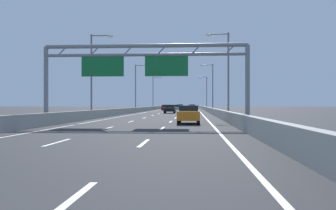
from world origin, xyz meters
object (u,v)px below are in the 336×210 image
at_px(streetlamp_left_mid, 93,71).
at_px(streetlamp_right_distant, 206,91).
at_px(sign_gantry, 142,63).
at_px(streetlamp_left_distant, 154,91).
at_px(streetlamp_right_mid, 226,70).
at_px(streetlamp_left_far, 137,85).
at_px(streetlamp_right_far, 212,85).
at_px(silver_car, 176,108).
at_px(yellow_car, 192,107).
at_px(orange_car, 189,114).
at_px(green_car, 192,108).
at_px(red_car, 165,107).
at_px(blue_car, 180,107).
at_px(black_car, 170,109).

relative_size(streetlamp_left_mid, streetlamp_right_distant, 1.00).
relative_size(sign_gantry, streetlamp_left_distant, 1.73).
relative_size(streetlamp_right_mid, streetlamp_left_far, 1.00).
height_order(streetlamp_left_far, streetlamp_right_far, same).
relative_size(streetlamp_left_mid, silver_car, 2.23).
distance_m(streetlamp_right_far, yellow_car, 48.32).
distance_m(streetlamp_left_far, orange_car, 44.45).
bearing_deg(streetlamp_left_far, streetlamp_right_mid, -64.96).
bearing_deg(streetlamp_right_mid, green_car, 96.31).
distance_m(streetlamp_right_far, silver_car, 12.90).
height_order(streetlamp_right_mid, red_car, streetlamp_right_mid).
relative_size(orange_car, silver_car, 0.99).
height_order(streetlamp_left_far, streetlamp_right_distant, same).
height_order(streetlamp_right_mid, streetlamp_right_far, same).
height_order(streetlamp_right_distant, orange_car, streetlamp_right_distant).
xyz_separation_m(streetlamp_left_far, silver_car, (7.46, 9.43, -4.64)).
bearing_deg(sign_gantry, streetlamp_right_mid, 57.54).
relative_size(streetlamp_left_far, blue_car, 2.26).
relative_size(streetlamp_left_mid, blue_car, 2.26).
height_order(orange_car, silver_car, orange_car).
height_order(streetlamp_right_distant, black_car, streetlamp_right_distant).
relative_size(red_car, green_car, 1.06).
relative_size(red_car, silver_car, 1.02).
relative_size(streetlamp_right_mid, silver_car, 2.23).
xyz_separation_m(streetlamp_left_distant, orange_car, (10.91, -74.80, -4.63)).
bearing_deg(green_car, sign_gantry, -94.50).
bearing_deg(streetlamp_right_mid, streetlamp_left_distant, 103.15).
relative_size(sign_gantry, blue_car, 3.90).
xyz_separation_m(yellow_car, silver_car, (-3.58, -38.51, -0.01)).
relative_size(streetlamp_left_far, red_car, 2.18).
xyz_separation_m(streetlamp_right_distant, yellow_car, (-3.89, 15.98, -4.63)).
relative_size(streetlamp_left_distant, silver_car, 2.23).
height_order(orange_car, blue_car, blue_car).
xyz_separation_m(blue_car, red_car, (-3.63, -10.52, -0.04)).
height_order(sign_gantry, red_car, sign_gantry).
bearing_deg(silver_car, yellow_car, 84.68).
bearing_deg(streetlamp_right_distant, black_car, -100.65).
distance_m(sign_gantry, black_car, 35.16).
bearing_deg(silver_car, streetlamp_right_far, -51.60).
bearing_deg(yellow_car, red_car, -106.64).
relative_size(streetlamp_left_mid, black_car, 2.22).
relative_size(streetlamp_right_distant, yellow_car, 2.27).
relative_size(streetlamp_right_far, blue_car, 2.26).
height_order(black_car, silver_car, black_car).
xyz_separation_m(streetlamp_left_distant, yellow_car, (11.04, 15.98, -4.63)).
relative_size(black_car, green_car, 1.04).
xyz_separation_m(streetlamp_left_mid, streetlamp_right_mid, (14.93, 0.00, 0.00)).
bearing_deg(streetlamp_left_mid, streetlamp_left_distant, 90.00).
bearing_deg(streetlamp_right_far, orange_car, -95.36).
xyz_separation_m(streetlamp_right_distant, black_car, (-7.72, -41.05, -4.65)).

